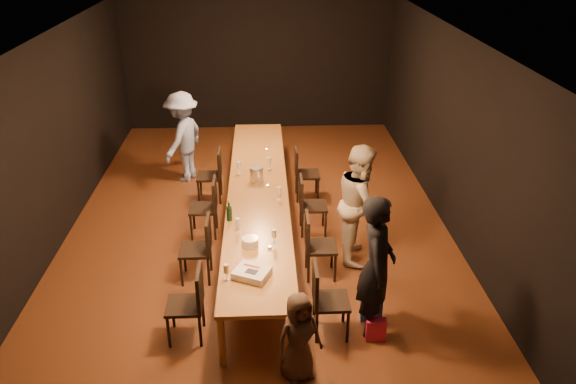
{
  "coord_description": "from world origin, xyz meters",
  "views": [
    {
      "loc": [
        0.1,
        -7.68,
        4.48
      ],
      "look_at": [
        0.43,
        -0.6,
        1.0
      ],
      "focal_mm": 35.0,
      "sensor_mm": 36.0,
      "label": 1
    }
  ],
  "objects_px": {
    "ice_bucket": "(256,174)",
    "chair_right_0": "(331,300)",
    "chair_right_2": "(313,205)",
    "woman_birthday": "(377,266)",
    "plate_stack": "(250,242)",
    "chair_left_3": "(209,175)",
    "child": "(299,337)",
    "chair_right_3": "(307,173)",
    "chair_left_0": "(184,304)",
    "chair_left_1": "(195,249)",
    "woman_tan": "(361,203)",
    "man_blue": "(183,137)",
    "birthday_cake": "(252,273)",
    "table": "(258,193)",
    "chair_left_2": "(203,208)",
    "chair_right_1": "(321,246)"
  },
  "relations": [
    {
      "from": "ice_bucket",
      "to": "chair_right_0",
      "type": "bearing_deg",
      "value": -72.3
    },
    {
      "from": "chair_left_3",
      "to": "plate_stack",
      "type": "xyz_separation_m",
      "value": [
        0.76,
        -2.82,
        0.34
      ]
    },
    {
      "from": "chair_left_1",
      "to": "chair_left_2",
      "type": "xyz_separation_m",
      "value": [
        0.0,
        1.2,
        0.0
      ]
    },
    {
      "from": "chair_left_3",
      "to": "birthday_cake",
      "type": "relative_size",
      "value": 1.93
    },
    {
      "from": "chair_left_0",
      "to": "chair_left_1",
      "type": "xyz_separation_m",
      "value": [
        0.0,
        1.2,
        0.0
      ]
    },
    {
      "from": "woman_birthday",
      "to": "chair_left_1",
      "type": "bearing_deg",
      "value": 74.47
    },
    {
      "from": "ice_bucket",
      "to": "chair_left_1",
      "type": "bearing_deg",
      "value": -118.35
    },
    {
      "from": "chair_right_1",
      "to": "chair_right_3",
      "type": "height_order",
      "value": "same"
    },
    {
      "from": "chair_right_0",
      "to": "chair_left_3",
      "type": "xyz_separation_m",
      "value": [
        -1.7,
        3.6,
        0.0
      ]
    },
    {
      "from": "chair_right_0",
      "to": "chair_right_3",
      "type": "height_order",
      "value": "same"
    },
    {
      "from": "chair_right_3",
      "to": "woman_tan",
      "type": "relative_size",
      "value": 0.54
    },
    {
      "from": "chair_right_2",
      "to": "plate_stack",
      "type": "height_order",
      "value": "chair_right_2"
    },
    {
      "from": "chair_right_3",
      "to": "chair_left_3",
      "type": "relative_size",
      "value": 1.0
    },
    {
      "from": "chair_left_2",
      "to": "chair_right_1",
      "type": "bearing_deg",
      "value": -125.22
    },
    {
      "from": "table",
      "to": "plate_stack",
      "type": "relative_size",
      "value": 28.68
    },
    {
      "from": "chair_right_0",
      "to": "chair_right_1",
      "type": "bearing_deg",
      "value": 180.0
    },
    {
      "from": "chair_right_0",
      "to": "chair_right_1",
      "type": "xyz_separation_m",
      "value": [
        0.0,
        1.2,
        0.0
      ]
    },
    {
      "from": "ice_bucket",
      "to": "table",
      "type": "bearing_deg",
      "value": -86.14
    },
    {
      "from": "chair_right_3",
      "to": "birthday_cake",
      "type": "bearing_deg",
      "value": -14.74
    },
    {
      "from": "chair_left_1",
      "to": "chair_left_0",
      "type": "bearing_deg",
      "value": -180.0
    },
    {
      "from": "chair_right_2",
      "to": "chair_left_2",
      "type": "bearing_deg",
      "value": -90.0
    },
    {
      "from": "chair_left_1",
      "to": "birthday_cake",
      "type": "bearing_deg",
      "value": -144.24
    },
    {
      "from": "man_blue",
      "to": "woman_birthday",
      "type": "bearing_deg",
      "value": 54.81
    },
    {
      "from": "chair_right_0",
      "to": "chair_left_0",
      "type": "xyz_separation_m",
      "value": [
        -1.7,
        0.0,
        0.0
      ]
    },
    {
      "from": "chair_right_0",
      "to": "chair_left_2",
      "type": "height_order",
      "value": "same"
    },
    {
      "from": "chair_right_3",
      "to": "woman_tan",
      "type": "xyz_separation_m",
      "value": [
        0.6,
        -1.93,
        0.4
      ]
    },
    {
      "from": "chair_right_1",
      "to": "child",
      "type": "relative_size",
      "value": 0.89
    },
    {
      "from": "chair_left_3",
      "to": "ice_bucket",
      "type": "relative_size",
      "value": 3.99
    },
    {
      "from": "chair_right_0",
      "to": "birthday_cake",
      "type": "bearing_deg",
      "value": -97.06
    },
    {
      "from": "chair_right_2",
      "to": "woman_birthday",
      "type": "relative_size",
      "value": 0.53
    },
    {
      "from": "chair_left_1",
      "to": "chair_left_3",
      "type": "relative_size",
      "value": 1.0
    },
    {
      "from": "table",
      "to": "ice_bucket",
      "type": "bearing_deg",
      "value": 93.86
    },
    {
      "from": "chair_right_2",
      "to": "chair_left_1",
      "type": "relative_size",
      "value": 1.0
    },
    {
      "from": "chair_right_3",
      "to": "woman_birthday",
      "type": "relative_size",
      "value": 0.53
    },
    {
      "from": "chair_right_0",
      "to": "woman_tan",
      "type": "distance_m",
      "value": 1.82
    },
    {
      "from": "chair_left_1",
      "to": "man_blue",
      "type": "bearing_deg",
      "value": 9.08
    },
    {
      "from": "table",
      "to": "chair_left_0",
      "type": "distance_m",
      "value": 2.56
    },
    {
      "from": "woman_birthday",
      "to": "birthday_cake",
      "type": "height_order",
      "value": "woman_birthday"
    },
    {
      "from": "birthday_cake",
      "to": "chair_right_3",
      "type": "bearing_deg",
      "value": 99.85
    },
    {
      "from": "chair_left_3",
      "to": "woman_tan",
      "type": "xyz_separation_m",
      "value": [
        2.3,
        -1.93,
        0.4
      ]
    },
    {
      "from": "chair_right_0",
      "to": "plate_stack",
      "type": "xyz_separation_m",
      "value": [
        -0.94,
        0.78,
        0.34
      ]
    },
    {
      "from": "woman_tan",
      "to": "child",
      "type": "xyz_separation_m",
      "value": [
        -1.02,
        -2.35,
        -0.34
      ]
    },
    {
      "from": "birthday_cake",
      "to": "chair_right_2",
      "type": "bearing_deg",
      "value": 92.72
    },
    {
      "from": "chair_left_1",
      "to": "woman_birthday",
      "type": "xyz_separation_m",
      "value": [
        2.22,
        -1.14,
        0.42
      ]
    },
    {
      "from": "chair_left_0",
      "to": "plate_stack",
      "type": "xyz_separation_m",
      "value": [
        0.76,
        0.78,
        0.34
      ]
    },
    {
      "from": "child",
      "to": "chair_right_0",
      "type": "bearing_deg",
      "value": 34.21
    },
    {
      "from": "chair_left_2",
      "to": "child",
      "type": "relative_size",
      "value": 0.89
    },
    {
      "from": "table",
      "to": "birthday_cake",
      "type": "bearing_deg",
      "value": -91.69
    },
    {
      "from": "child",
      "to": "birthday_cake",
      "type": "relative_size",
      "value": 2.17
    },
    {
      "from": "chair_right_2",
      "to": "child",
      "type": "bearing_deg",
      "value": -7.82
    }
  ]
}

